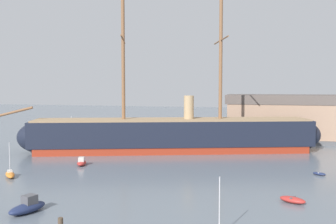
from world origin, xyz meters
TOP-DOWN VIEW (x-y plane):
  - tall_ship at (-2.29, 49.36)m, footprint 60.44×24.38m
  - motorboat_foreground_left at (-7.77, 12.17)m, footprint 2.87×4.36m
  - sailboat_mid_left at (-18.92, 24.35)m, footprint 3.28×3.47m
  - dinghy_mid_right at (17.59, 21.88)m, footprint 3.06×2.35m
  - motorboat_alongside_bow at (-13.07, 33.77)m, footprint 2.28×3.40m
  - dinghy_alongside_stern at (22.04, 35.94)m, footprint 1.95×1.61m
  - sailboat_far_left at (-27.36, 56.80)m, footprint 4.15×3.89m
  - sailboat_distant_centre at (-0.01, 62.81)m, footprint 1.52×3.80m

SIDE VIEW (x-z plane):
  - dinghy_alongside_stern at x=22.04m, z-range 0.00..0.43m
  - dinghy_mid_right at x=17.59m, z-range 0.00..0.67m
  - sailboat_mid_left at x=-18.92m, z-range -1.99..2.80m
  - sailboat_distant_centre at x=-0.01m, z-range -2.00..2.81m
  - motorboat_alongside_bow at x=-13.07m, z-range -0.20..1.13m
  - sailboat_far_left at x=-27.36m, z-range -2.37..3.33m
  - motorboat_foreground_left at x=-7.77m, z-range -0.25..1.44m
  - tall_ship at x=-2.29m, z-range -11.79..18.24m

